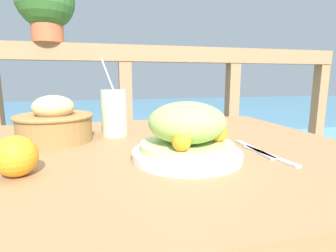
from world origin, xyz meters
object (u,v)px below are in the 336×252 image
object	(u,v)px
salad_plate	(187,134)
bread_basket	(55,123)
drink_glass	(114,113)
potted_plant	(45,2)

from	to	relation	value
salad_plate	bread_basket	distance (m)	0.41
salad_plate	drink_glass	size ratio (longest dim) A/B	1.04
salad_plate	potted_plant	xyz separation A→B (m)	(-0.44, 0.98, 0.51)
bread_basket	drink_glass	bearing A→B (deg)	12.30
potted_plant	bread_basket	bearing A→B (deg)	-80.69
drink_glass	bread_basket	size ratio (longest dim) A/B	1.11
salad_plate	bread_basket	xyz separation A→B (m)	(-0.32, 0.26, -0.00)
drink_glass	bread_basket	distance (m)	0.18
drink_glass	potted_plant	size ratio (longest dim) A/B	0.69
salad_plate	bread_basket	world-z (taller)	bread_basket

